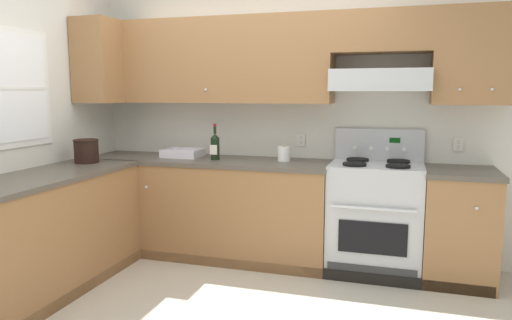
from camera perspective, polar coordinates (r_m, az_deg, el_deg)
name	(u,v)px	position (r m, az deg, el deg)	size (l,w,h in m)	color
ground_plane	(192,318)	(3.46, -7.62, -18.07)	(7.04, 7.04, 0.00)	#B2AA99
wall_back	(298,96)	(4.44, 5.01, 7.50)	(4.68, 0.57, 2.55)	silver
wall_left	(13,115)	(4.21, -26.79, 4.78)	(0.47, 4.00, 2.55)	silver
counter_back_run	(250,211)	(4.39, -0.66, -6.03)	(3.60, 0.65, 0.91)	olive
counter_left_run	(36,238)	(3.95, -24.60, -8.39)	(0.63, 1.91, 0.91)	olive
stove	(375,217)	(4.21, 13.89, -6.52)	(0.76, 0.62, 1.20)	#B7BABC
wine_bottle	(215,146)	(4.37, -4.87, 1.67)	(0.08, 0.08, 0.33)	black
bowl	(183,154)	(4.62, -8.68, 0.67)	(0.35, 0.28, 0.07)	silver
bucket	(86,150)	(4.43, -19.44, 1.08)	(0.22, 0.22, 0.20)	black
paper_towel_roll	(284,154)	(4.29, 3.32, 0.75)	(0.11, 0.11, 0.13)	white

